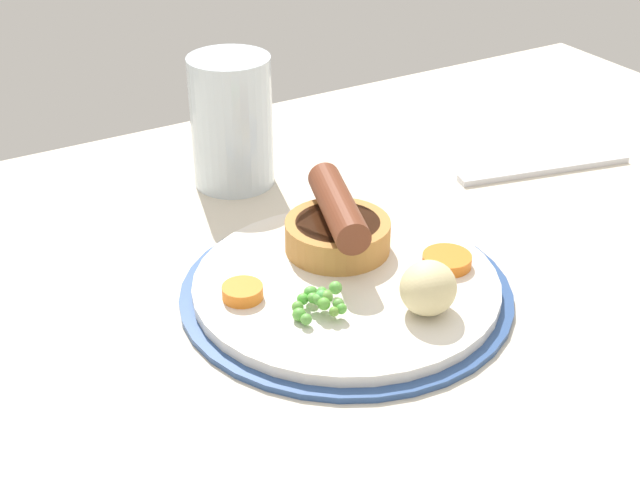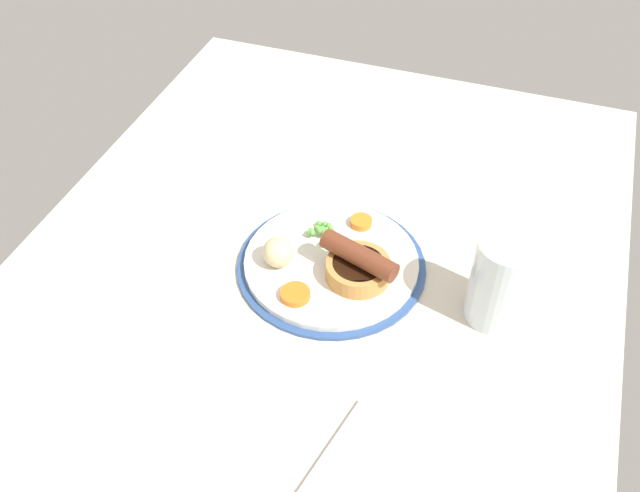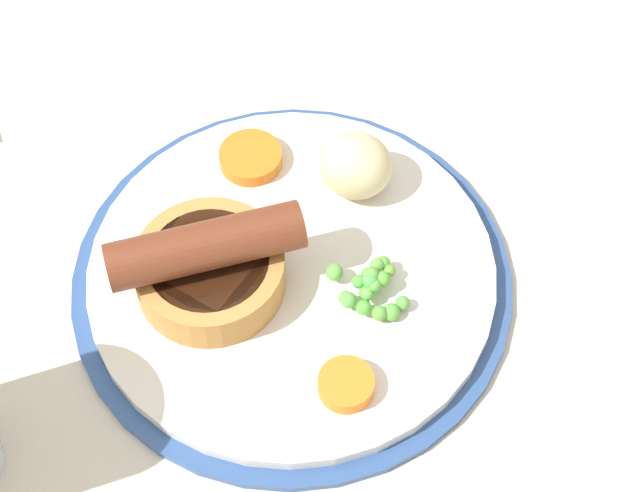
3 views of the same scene
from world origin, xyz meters
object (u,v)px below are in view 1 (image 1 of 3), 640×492
(sausage_pudding, at_px, (338,227))
(pea_pile, at_px, (319,301))
(dinner_plate, at_px, (346,289))
(potato_chunk_0, at_px, (429,288))
(carrot_slice_0, at_px, (444,259))
(carrot_slice_2, at_px, (243,292))
(drinking_glass, at_px, (232,122))
(fork, at_px, (545,169))

(sausage_pudding, bearing_deg, pea_pile, -21.26)
(dinner_plate, distance_m, sausage_pudding, 0.05)
(potato_chunk_0, bearing_deg, pea_pile, -28.85)
(carrot_slice_0, relative_size, carrot_slice_2, 1.26)
(pea_pile, xyz_separation_m, carrot_slice_0, (-0.12, -0.01, -0.01))
(carrot_slice_2, height_order, drinking_glass, drinking_glass)
(carrot_slice_0, xyz_separation_m, fork, (-0.20, -0.11, -0.02))
(dinner_plate, bearing_deg, carrot_slice_2, -12.45)
(fork, bearing_deg, sausage_pudding, 22.19)
(sausage_pudding, distance_m, drinking_glass, 0.18)
(pea_pile, distance_m, drinking_glass, 0.25)
(pea_pile, bearing_deg, drinking_glass, -101.47)
(fork, bearing_deg, potato_chunk_0, 43.48)
(sausage_pudding, relative_size, potato_chunk_0, 2.52)
(carrot_slice_0, xyz_separation_m, carrot_slice_2, (0.16, -0.04, 0.00))
(sausage_pudding, distance_m, potato_chunk_0, 0.11)
(potato_chunk_0, bearing_deg, carrot_slice_2, -37.20)
(dinner_plate, relative_size, fork, 1.41)
(carrot_slice_0, bearing_deg, potato_chunk_0, 42.53)
(carrot_slice_2, xyz_separation_m, fork, (-0.36, -0.07, -0.02))
(sausage_pudding, xyz_separation_m, potato_chunk_0, (-0.01, 0.11, -0.00))
(carrot_slice_0, bearing_deg, carrot_slice_2, -13.01)
(sausage_pudding, relative_size, pea_pile, 2.32)
(carrot_slice_2, height_order, fork, carrot_slice_2)
(drinking_glass, bearing_deg, carrot_slice_2, 66.16)
(pea_pile, relative_size, drinking_glass, 0.38)
(fork, bearing_deg, carrot_slice_0, 40.09)
(sausage_pudding, relative_size, fork, 0.61)
(potato_chunk_0, bearing_deg, dinner_plate, -65.86)
(potato_chunk_0, bearing_deg, sausage_pudding, -84.15)
(potato_chunk_0, relative_size, carrot_slice_2, 1.44)
(carrot_slice_2, distance_m, fork, 0.37)
(sausage_pudding, xyz_separation_m, pea_pile, (0.06, 0.07, -0.01))
(dinner_plate, xyz_separation_m, potato_chunk_0, (-0.03, 0.06, 0.03))
(carrot_slice_2, relative_size, drinking_glass, 0.25)
(pea_pile, bearing_deg, carrot_slice_2, -48.23)
(pea_pile, bearing_deg, sausage_pudding, -129.69)
(sausage_pudding, relative_size, carrot_slice_2, 3.61)
(sausage_pudding, bearing_deg, dinner_plate, -4.43)
(carrot_slice_0, bearing_deg, sausage_pudding, -45.44)
(dinner_plate, xyz_separation_m, drinking_glass, (-0.01, -0.22, 0.06))
(potato_chunk_0, relative_size, drinking_glass, 0.35)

